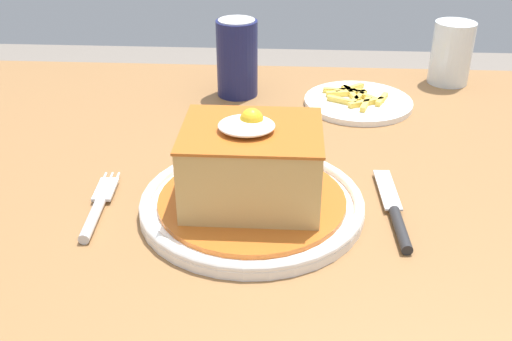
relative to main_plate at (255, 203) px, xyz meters
The scene contains 8 objects.
dining_table 0.14m from the main_plate, 57.53° to the left, with size 1.42×0.87×0.78m.
main_plate is the anchor object (origin of this frame).
sandwich_meal 0.04m from the main_plate, 132.11° to the right, with size 0.21×0.21×0.11m.
fork 0.17m from the main_plate, behind, with size 0.02×0.14×0.01m.
knife 0.16m from the main_plate, ahead, with size 0.02×0.17×0.01m.
soda_can 0.36m from the main_plate, 97.65° to the left, with size 0.07×0.07×0.12m.
drinking_glass 0.53m from the main_plate, 53.90° to the left, with size 0.07×0.07×0.10m.
side_plate_fries 0.35m from the main_plate, 65.03° to the left, with size 0.17×0.17×0.02m.
Camera 1 is at (-0.00, -0.62, 1.14)m, focal length 41.46 mm.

